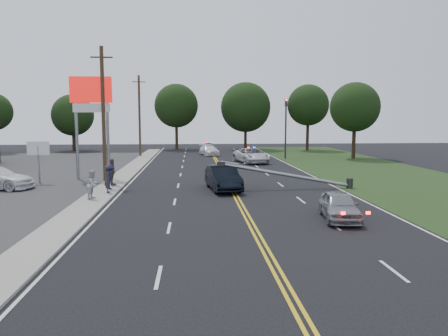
{
  "coord_description": "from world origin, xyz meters",
  "views": [
    {
      "loc": [
        -2.61,
        -20.93,
        4.84
      ],
      "look_at": [
        -0.69,
        6.13,
        1.7
      ],
      "focal_mm": 35.0,
      "sensor_mm": 36.0,
      "label": 1
    }
  ],
  "objects": [
    {
      "name": "bystander_d",
      "position": [
        -8.27,
        9.74,
        1.06
      ],
      "size": [
        0.54,
        1.13,
        1.88
      ],
      "primitive_type": "imported",
      "rotation": [
        0.0,
        0.0,
        1.5
      ],
      "color": "#534642",
      "rests_on": "sidewalk"
    },
    {
      "name": "centerline_yellow",
      "position": [
        0.0,
        10.0,
        0.01
      ],
      "size": [
        0.36,
        80.0,
        0.0
      ],
      "primitive_type": "cube",
      "color": "gold",
      "rests_on": "ground"
    },
    {
      "name": "sidewalk",
      "position": [
        -8.4,
        10.0,
        0.06
      ],
      "size": [
        1.8,
        70.0,
        0.12
      ],
      "primitive_type": "cube",
      "color": "gray",
      "rests_on": "ground"
    },
    {
      "name": "tree_6",
      "position": [
        -5.13,
        46.56,
        6.63
      ],
      "size": [
        6.66,
        6.66,
        9.97
      ],
      "color": "black",
      "rests_on": "ground"
    },
    {
      "name": "pylon_sign",
      "position": [
        -10.5,
        14.0,
        6.0
      ],
      "size": [
        3.2,
        0.35,
        8.0
      ],
      "color": "gray",
      "rests_on": "ground"
    },
    {
      "name": "bystander_a",
      "position": [
        -8.01,
        6.75,
        0.98
      ],
      "size": [
        0.56,
        0.71,
        1.71
      ],
      "primitive_type": "imported",
      "rotation": [
        0.0,
        0.0,
        1.83
      ],
      "color": "#2B2A32",
      "rests_on": "sidewalk"
    },
    {
      "name": "utility_pole_mid",
      "position": [
        -9.2,
        12.0,
        5.08
      ],
      "size": [
        1.6,
        0.28,
        10.0
      ],
      "color": "#382619",
      "rests_on": "ground"
    },
    {
      "name": "ground",
      "position": [
        0.0,
        0.0,
        0.0
      ],
      "size": [
        120.0,
        120.0,
        0.0
      ],
      "primitive_type": "plane",
      "color": "black",
      "rests_on": "ground"
    },
    {
      "name": "small_sign",
      "position": [
        -14.0,
        12.0,
        2.33
      ],
      "size": [
        1.6,
        0.14,
        3.1
      ],
      "color": "gray",
      "rests_on": "ground"
    },
    {
      "name": "emergency_b",
      "position": [
        -0.56,
        35.32,
        0.66
      ],
      "size": [
        2.78,
        4.86,
        1.33
      ],
      "primitive_type": "imported",
      "rotation": [
        0.0,
        0.0,
        0.21
      ],
      "color": "white",
      "rests_on": "ground"
    },
    {
      "name": "emergency_a",
      "position": [
        3.64,
        25.56,
        0.79
      ],
      "size": [
        3.78,
        6.12,
        1.58
      ],
      "primitive_type": "imported",
      "rotation": [
        0.0,
        0.0,
        0.22
      ],
      "color": "silver",
      "rests_on": "ground"
    },
    {
      "name": "bystander_c",
      "position": [
        -8.11,
        8.11,
        0.93
      ],
      "size": [
        0.64,
        1.07,
        1.62
      ],
      "primitive_type": "imported",
      "rotation": [
        0.0,
        0.0,
        1.61
      ],
      "color": "#191940",
      "rests_on": "sidewalk"
    },
    {
      "name": "bystander_b",
      "position": [
        -8.47,
        4.7,
        0.97
      ],
      "size": [
        0.83,
        0.96,
        1.7
      ],
      "primitive_type": "imported",
      "rotation": [
        0.0,
        0.0,
        1.32
      ],
      "color": "#B5B6BA",
      "rests_on": "sidewalk"
    },
    {
      "name": "traffic_signal",
      "position": [
        8.3,
        30.0,
        4.21
      ],
      "size": [
        0.28,
        0.41,
        7.05
      ],
      "color": "#2D2D30",
      "rests_on": "ground"
    },
    {
      "name": "tree_7",
      "position": [
        5.36,
        45.12,
        6.39
      ],
      "size": [
        7.52,
        7.52,
        10.15
      ],
      "color": "black",
      "rests_on": "ground"
    },
    {
      "name": "waiting_sedan",
      "position": [
        4.31,
        -0.98,
        0.67
      ],
      "size": [
        2.12,
        4.11,
        1.34
      ],
      "primitive_type": "imported",
      "rotation": [
        0.0,
        0.0,
        -0.14
      ],
      "color": "gray",
      "rests_on": "ground"
    },
    {
      "name": "crashed_sedan",
      "position": [
        -0.63,
        7.96,
        0.82
      ],
      "size": [
        2.38,
        5.15,
        1.64
      ],
      "primitive_type": "imported",
      "rotation": [
        0.0,
        0.0,
        0.13
      ],
      "color": "black",
      "rests_on": "ground"
    },
    {
      "name": "tree_9",
      "position": [
        16.41,
        29.55,
        6.06
      ],
      "size": [
        5.81,
        5.81,
        8.98
      ],
      "color": "black",
      "rests_on": "ground"
    },
    {
      "name": "fallen_streetlight",
      "position": [
        4.19,
        8.0,
        0.92
      ],
      "size": [
        9.36,
        0.44,
        1.91
      ],
      "color": "#2D2D30",
      "rests_on": "ground"
    },
    {
      "name": "tree_5",
      "position": [
        -20.11,
        44.56,
        5.19
      ],
      "size": [
        6.04,
        6.04,
        8.22
      ],
      "color": "black",
      "rests_on": "ground"
    },
    {
      "name": "grass_verge",
      "position": [
        13.5,
        10.0,
        0.01
      ],
      "size": [
        12.0,
        80.0,
        0.01
      ],
      "primitive_type": "cube",
      "color": "#1C3113",
      "rests_on": "ground"
    },
    {
      "name": "tree_8",
      "position": [
        14.39,
        42.98,
        6.66
      ],
      "size": [
        6.08,
        6.08,
        9.72
      ],
      "color": "black",
      "rests_on": "ground"
    },
    {
      "name": "utility_pole_far",
      "position": [
        -9.2,
        34.0,
        5.08
      ],
      "size": [
        1.6,
        0.28,
        10.0
      ],
      "color": "#382619",
      "rests_on": "ground"
    }
  ]
}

